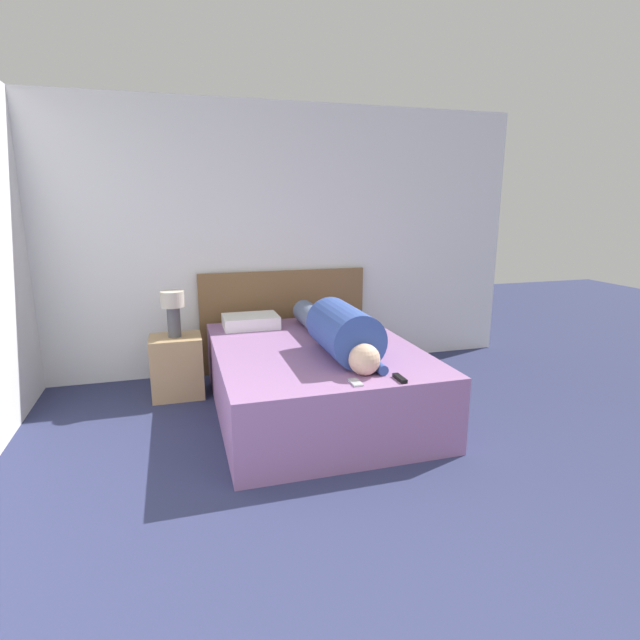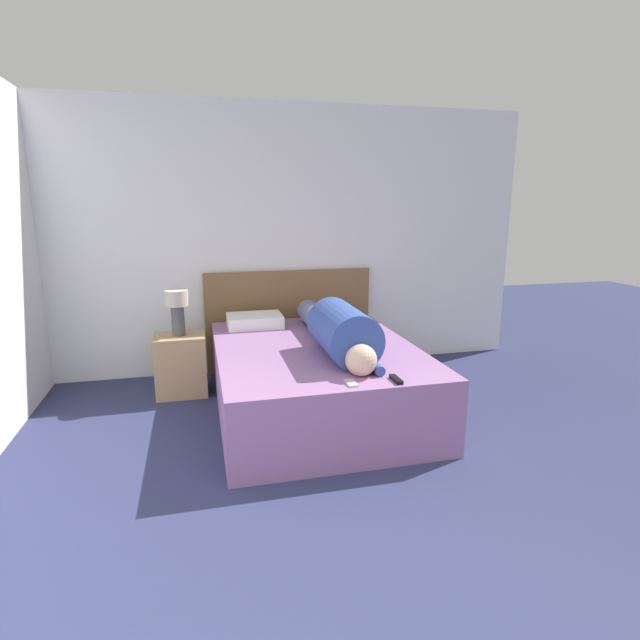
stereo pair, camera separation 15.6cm
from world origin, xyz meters
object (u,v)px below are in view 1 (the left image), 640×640
(person_lying, at_px, (337,330))
(cell_phone, at_px, (356,382))
(tv_remote, at_px, (400,378))
(table_lamp, at_px, (173,308))
(bed, at_px, (315,379))
(nightstand, at_px, (177,366))
(pillow_near_headboard, at_px, (251,321))

(person_lying, xyz_separation_m, cell_phone, (-0.11, -0.71, -0.16))
(tv_remote, bearing_deg, table_lamp, 131.75)
(table_lamp, relative_size, tv_remote, 2.66)
(table_lamp, distance_m, person_lying, 1.46)
(bed, xyz_separation_m, table_lamp, (-1.07, 0.65, 0.52))
(cell_phone, bearing_deg, tv_remote, -4.28)
(nightstand, bearing_deg, pillow_near_headboard, 9.51)
(bed, distance_m, nightstand, 1.26)
(pillow_near_headboard, bearing_deg, table_lamp, -170.49)
(person_lying, xyz_separation_m, pillow_near_headboard, (-0.53, 0.94, -0.11))
(nightstand, relative_size, table_lamp, 1.36)
(bed, relative_size, pillow_near_headboard, 4.07)
(person_lying, height_order, tv_remote, person_lying)
(person_lying, bearing_deg, pillow_near_headboard, 119.49)
(table_lamp, bearing_deg, cell_phone, -54.55)
(pillow_near_headboard, xyz_separation_m, tv_remote, (0.71, -1.67, -0.04))
(nightstand, height_order, pillow_near_headboard, pillow_near_headboard)
(bed, height_order, cell_phone, cell_phone)
(nightstand, distance_m, person_lying, 1.53)
(person_lying, bearing_deg, cell_phone, -98.97)
(bed, xyz_separation_m, cell_phone, (0.02, -0.88, 0.28))
(nightstand, distance_m, table_lamp, 0.53)
(bed, height_order, person_lying, person_lying)
(pillow_near_headboard, bearing_deg, nightstand, -170.49)
(pillow_near_headboard, bearing_deg, cell_phone, -75.79)
(bed, distance_m, table_lamp, 1.36)
(pillow_near_headboard, height_order, tv_remote, pillow_near_headboard)
(nightstand, xyz_separation_m, person_lying, (1.21, -0.82, 0.45))
(pillow_near_headboard, distance_m, tv_remote, 1.82)
(tv_remote, bearing_deg, bed, 109.40)
(bed, relative_size, nightstand, 3.75)
(table_lamp, relative_size, pillow_near_headboard, 0.80)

